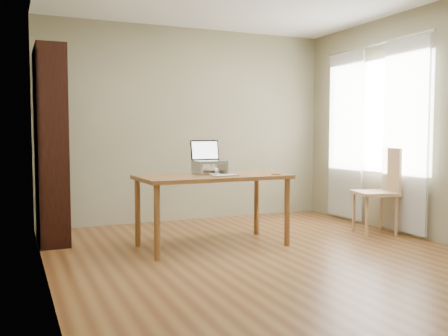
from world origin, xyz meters
The scene contains 10 objects.
room centered at (0.03, 0.01, 1.30)m, with size 4.04×4.54×2.64m.
bookshelf centered at (-1.83, 1.55, 1.05)m, with size 0.30×0.90×2.10m.
curtains centered at (1.92, 0.80, 1.17)m, with size 0.03×1.90×2.25m.
desk centered at (-0.31, 0.63, 0.66)m, with size 1.58×0.83×0.75m.
laptop_stand centered at (-0.31, 0.71, 0.83)m, with size 0.32×0.25×0.13m.
laptop centered at (-0.31, 0.76, 0.94)m, with size 0.33×0.28×0.23m.
keyboard centered at (-0.27, 0.41, 0.76)m, with size 0.29×0.16×0.02m.
coaster centered at (0.32, 0.41, 0.75)m, with size 0.11×0.11×0.01m, color brown.
cat centered at (-0.34, 0.74, 0.81)m, with size 0.23×0.47×0.14m.
chair centered at (1.78, 0.48, 0.55)m, with size 0.54×0.54×1.01m.
Camera 1 is at (-2.26, -4.18, 1.19)m, focal length 40.00 mm.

